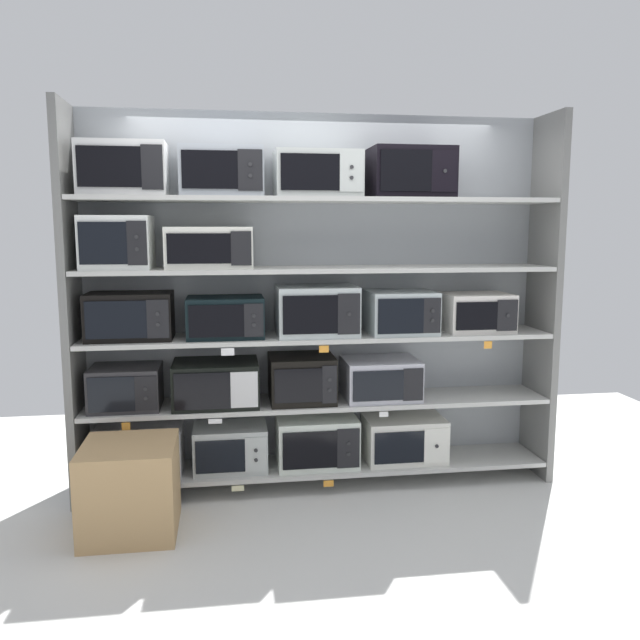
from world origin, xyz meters
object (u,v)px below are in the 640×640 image
(microwave_18, at_px, (410,173))
(microwave_16, at_px, (222,172))
(microwave_7, at_px, (381,379))
(microwave_0, at_px, (139,451))
(shipping_carton, at_px, (130,488))
(microwave_13, at_px, (118,242))
(microwave_1, at_px, (230,447))
(microwave_2, at_px, (317,441))
(microwave_10, at_px, (316,310))
(microwave_15, at_px, (123,169))
(microwave_6, at_px, (302,378))
(microwave_17, at_px, (317,174))
(microwave_8, at_px, (130,316))
(microwave_4, at_px, (126,387))
(microwave_12, at_px, (476,312))
(microwave_5, at_px, (216,383))
(microwave_9, at_px, (225,317))
(microwave_3, at_px, (404,439))
(microwave_11, at_px, (400,312))
(microwave_14, at_px, (209,248))

(microwave_18, bearing_deg, microwave_16, 179.99)
(microwave_7, bearing_deg, microwave_0, 180.00)
(microwave_16, height_order, shipping_carton, microwave_16)
(microwave_13, xyz_separation_m, microwave_16, (0.66, 0.00, 0.45))
(microwave_1, distance_m, shipping_carton, 0.80)
(microwave_2, bearing_deg, microwave_10, 179.62)
(microwave_1, xyz_separation_m, microwave_15, (-0.63, 0.00, 1.85))
(microwave_0, height_order, microwave_10, microwave_10)
(microwave_6, height_order, microwave_17, microwave_17)
(microwave_0, relative_size, microwave_10, 1.08)
(microwave_8, distance_m, microwave_18, 2.07)
(microwave_7, relative_size, microwave_13, 1.20)
(microwave_10, distance_m, microwave_13, 1.36)
(microwave_4, xyz_separation_m, microwave_16, (0.65, 0.00, 1.39))
(microwave_0, bearing_deg, microwave_17, -0.01)
(microwave_7, bearing_deg, microwave_17, -179.98)
(shipping_carton, bearing_deg, microwave_2, 24.46)
(microwave_6, bearing_deg, microwave_0, 180.00)
(microwave_4, distance_m, microwave_12, 2.44)
(microwave_8, bearing_deg, microwave_12, 0.01)
(microwave_7, xyz_separation_m, microwave_8, (-1.67, -0.00, 0.47))
(microwave_8, bearing_deg, microwave_2, 0.01)
(microwave_5, height_order, microwave_12, microwave_12)
(microwave_5, bearing_deg, microwave_6, 0.03)
(microwave_0, distance_m, microwave_10, 1.51)
(microwave_5, distance_m, microwave_15, 1.50)
(microwave_0, height_order, microwave_2, microwave_2)
(microwave_1, relative_size, microwave_5, 0.88)
(microwave_6, height_order, microwave_12, microwave_12)
(microwave_8, relative_size, shipping_carton, 1.01)
(microwave_7, bearing_deg, microwave_15, 180.00)
(microwave_9, distance_m, microwave_10, 0.61)
(microwave_0, height_order, microwave_15, microwave_15)
(microwave_8, height_order, microwave_16, microwave_16)
(microwave_5, height_order, microwave_8, microwave_8)
(microwave_3, height_order, microwave_12, microwave_12)
(microwave_9, height_order, microwave_18, microwave_18)
(microwave_0, distance_m, microwave_7, 1.71)
(microwave_10, bearing_deg, microwave_7, 0.01)
(microwave_11, distance_m, microwave_14, 1.36)
(microwave_4, bearing_deg, microwave_8, 0.14)
(microwave_14, bearing_deg, microwave_12, -0.00)
(microwave_15, bearing_deg, microwave_13, -179.82)
(microwave_18, bearing_deg, microwave_0, 179.99)
(microwave_9, relative_size, shipping_carton, 0.93)
(microwave_3, height_order, microwave_4, microwave_4)
(microwave_17, relative_size, shipping_carton, 1.04)
(microwave_16, bearing_deg, microwave_14, 179.89)
(microwave_13, distance_m, microwave_15, 0.46)
(microwave_1, relative_size, microwave_12, 1.07)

